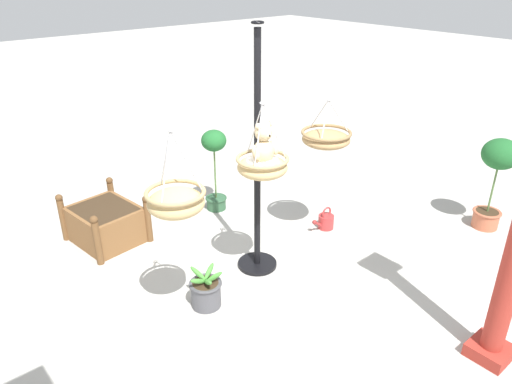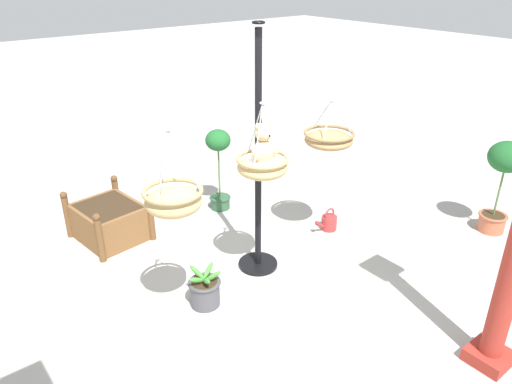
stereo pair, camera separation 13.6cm
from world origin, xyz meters
TOP-DOWN VIEW (x-y plane):
  - ground_plane at (0.00, 0.00)m, footprint 40.00×40.00m
  - display_pole_central at (-0.23, -0.18)m, footprint 0.44×0.44m
  - hanging_basket_with_teddy at (-0.08, 0.07)m, footprint 0.52×0.52m
  - teddy_bear at (-0.08, 0.09)m, footprint 0.30×0.27m
  - hanging_basket_left_high at (-1.20, -0.12)m, footprint 0.57×0.57m
  - hanging_basket_right_low at (0.96, 0.17)m, footprint 0.50×0.50m
  - wooden_planter_box at (0.82, -1.80)m, footprint 0.86×0.95m
  - potted_plant_flowering_red at (0.62, 0.02)m, footprint 0.38×0.39m
  - potted_plant_tall_leafy at (-0.70, -1.61)m, footprint 0.33×0.33m
  - potted_plant_bushy_green at (-3.05, 1.07)m, footprint 0.45×0.45m
  - watering_can at (-1.45, -0.25)m, footprint 0.35×0.20m

SIDE VIEW (x-z plane):
  - ground_plane at x=0.00m, z-range 0.00..0.00m
  - watering_can at x=-1.45m, z-range -0.05..0.25m
  - potted_plant_flowering_red at x=0.62m, z-range -0.03..0.38m
  - wooden_planter_box at x=0.82m, z-range -0.07..0.55m
  - potted_plant_tall_leafy at x=-0.70m, z-range 0.13..1.27m
  - potted_plant_bushy_green at x=-3.05m, z-range 0.17..1.37m
  - display_pole_central at x=-0.23m, z-range -0.48..2.16m
  - hanging_basket_left_high at x=-1.20m, z-range 1.05..1.60m
  - hanging_basket_right_low at x=0.96m, z-range 0.98..1.72m
  - hanging_basket_with_teddy at x=-0.08m, z-range 0.98..1.72m
  - teddy_bear at x=-0.08m, z-range 1.32..1.76m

